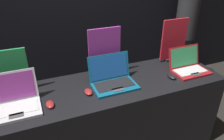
{
  "coord_description": "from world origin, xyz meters",
  "views": [
    {
      "loc": [
        -0.65,
        -1.27,
        1.94
      ],
      "look_at": [
        0.0,
        0.33,
        1.02
      ],
      "focal_mm": 35.0,
      "sensor_mm": 36.0,
      "label": 1
    }
  ],
  "objects_px": {
    "person_bystander": "(185,33)",
    "promo_stand_back": "(174,41)",
    "promo_stand_front": "(11,73)",
    "mouse_front": "(50,104)",
    "laptop_middle": "(113,79)",
    "laptop_back": "(188,66)",
    "promo_stand_middle": "(105,53)",
    "mouse_middle": "(88,92)",
    "mouse_back": "(172,76)",
    "laptop_front": "(15,101)"
  },
  "relations": [
    {
      "from": "promo_stand_middle",
      "to": "mouse_middle",
      "type": "bearing_deg",
      "value": -133.69
    },
    {
      "from": "person_bystander",
      "to": "mouse_back",
      "type": "bearing_deg",
      "value": -133.4
    },
    {
      "from": "promo_stand_middle",
      "to": "promo_stand_back",
      "type": "xyz_separation_m",
      "value": [
        0.82,
        0.03,
        -0.0
      ]
    },
    {
      "from": "mouse_middle",
      "to": "person_bystander",
      "type": "bearing_deg",
      "value": 29.03
    },
    {
      "from": "mouse_back",
      "to": "laptop_middle",
      "type": "bearing_deg",
      "value": 169.53
    },
    {
      "from": "laptop_middle",
      "to": "promo_stand_middle",
      "type": "relative_size",
      "value": 0.83
    },
    {
      "from": "laptop_back",
      "to": "promo_stand_back",
      "type": "bearing_deg",
      "value": 90.0
    },
    {
      "from": "mouse_back",
      "to": "mouse_front",
      "type": "bearing_deg",
      "value": -179.49
    },
    {
      "from": "mouse_front",
      "to": "laptop_back",
      "type": "xyz_separation_m",
      "value": [
        1.41,
        0.07,
        0.04
      ]
    },
    {
      "from": "promo_stand_front",
      "to": "promo_stand_back",
      "type": "bearing_deg",
      "value": 0.99
    },
    {
      "from": "promo_stand_middle",
      "to": "mouse_back",
      "type": "bearing_deg",
      "value": -28.08
    },
    {
      "from": "promo_stand_back",
      "to": "promo_stand_middle",
      "type": "bearing_deg",
      "value": -177.56
    },
    {
      "from": "promo_stand_front",
      "to": "promo_stand_middle",
      "type": "bearing_deg",
      "value": -0.43
    },
    {
      "from": "laptop_middle",
      "to": "person_bystander",
      "type": "distance_m",
      "value": 1.85
    },
    {
      "from": "promo_stand_front",
      "to": "person_bystander",
      "type": "distance_m",
      "value": 2.54
    },
    {
      "from": "mouse_front",
      "to": "mouse_middle",
      "type": "xyz_separation_m",
      "value": [
        0.33,
        0.06,
        0.0
      ]
    },
    {
      "from": "mouse_front",
      "to": "promo_stand_front",
      "type": "height_order",
      "value": "promo_stand_front"
    },
    {
      "from": "laptop_back",
      "to": "person_bystander",
      "type": "bearing_deg",
      "value": 52.73
    },
    {
      "from": "mouse_front",
      "to": "mouse_middle",
      "type": "height_order",
      "value": "mouse_middle"
    },
    {
      "from": "laptop_front",
      "to": "promo_stand_middle",
      "type": "height_order",
      "value": "promo_stand_middle"
    },
    {
      "from": "promo_stand_front",
      "to": "laptop_back",
      "type": "xyz_separation_m",
      "value": [
        1.65,
        -0.26,
        -0.13
      ]
    },
    {
      "from": "mouse_back",
      "to": "mouse_middle",
      "type": "bearing_deg",
      "value": 176.91
    },
    {
      "from": "laptop_back",
      "to": "laptop_middle",
      "type": "bearing_deg",
      "value": 176.68
    },
    {
      "from": "person_bystander",
      "to": "promo_stand_middle",
      "type": "bearing_deg",
      "value": -154.51
    },
    {
      "from": "promo_stand_front",
      "to": "mouse_middle",
      "type": "height_order",
      "value": "promo_stand_front"
    },
    {
      "from": "mouse_middle",
      "to": "laptop_back",
      "type": "distance_m",
      "value": 1.07
    },
    {
      "from": "laptop_middle",
      "to": "laptop_back",
      "type": "xyz_separation_m",
      "value": [
        0.82,
        -0.05,
        -0.0
      ]
    },
    {
      "from": "mouse_middle",
      "to": "laptop_front",
      "type": "bearing_deg",
      "value": 177.38
    },
    {
      "from": "mouse_front",
      "to": "promo_stand_front",
      "type": "bearing_deg",
      "value": 127.56
    },
    {
      "from": "laptop_front",
      "to": "promo_stand_front",
      "type": "xyz_separation_m",
      "value": [
        0.0,
        0.24,
        0.13
      ]
    },
    {
      "from": "mouse_front",
      "to": "promo_stand_back",
      "type": "bearing_deg",
      "value": 14.13
    },
    {
      "from": "promo_stand_middle",
      "to": "laptop_back",
      "type": "xyz_separation_m",
      "value": [
        0.82,
        -0.25,
        -0.17
      ]
    },
    {
      "from": "mouse_front",
      "to": "promo_stand_middle",
      "type": "distance_m",
      "value": 0.7
    },
    {
      "from": "laptop_front",
      "to": "mouse_front",
      "type": "height_order",
      "value": "laptop_front"
    },
    {
      "from": "promo_stand_back",
      "to": "person_bystander",
      "type": "relative_size",
      "value": 0.28
    },
    {
      "from": "laptop_middle",
      "to": "promo_stand_middle",
      "type": "distance_m",
      "value": 0.26
    },
    {
      "from": "person_bystander",
      "to": "mouse_front",
      "type": "bearing_deg",
      "value": -153.66
    },
    {
      "from": "promo_stand_back",
      "to": "mouse_front",
      "type": "bearing_deg",
      "value": -165.87
    },
    {
      "from": "mouse_middle",
      "to": "promo_stand_back",
      "type": "relative_size",
      "value": 0.22
    },
    {
      "from": "mouse_front",
      "to": "promo_stand_middle",
      "type": "relative_size",
      "value": 0.22
    },
    {
      "from": "laptop_middle",
      "to": "person_bystander",
      "type": "bearing_deg",
      "value": 31.14
    },
    {
      "from": "laptop_middle",
      "to": "laptop_back",
      "type": "bearing_deg",
      "value": -3.32
    },
    {
      "from": "person_bystander",
      "to": "promo_stand_back",
      "type": "bearing_deg",
      "value": -136.7
    },
    {
      "from": "promo_stand_front",
      "to": "laptop_middle",
      "type": "height_order",
      "value": "promo_stand_front"
    },
    {
      "from": "laptop_front",
      "to": "promo_stand_back",
      "type": "distance_m",
      "value": 1.69
    },
    {
      "from": "promo_stand_front",
      "to": "mouse_middle",
      "type": "relative_size",
      "value": 3.83
    },
    {
      "from": "mouse_middle",
      "to": "mouse_back",
      "type": "height_order",
      "value": "same"
    },
    {
      "from": "laptop_front",
      "to": "promo_stand_middle",
      "type": "relative_size",
      "value": 0.76
    },
    {
      "from": "promo_stand_front",
      "to": "promo_stand_middle",
      "type": "height_order",
      "value": "promo_stand_middle"
    },
    {
      "from": "mouse_front",
      "to": "laptop_middle",
      "type": "height_order",
      "value": "laptop_middle"
    }
  ]
}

